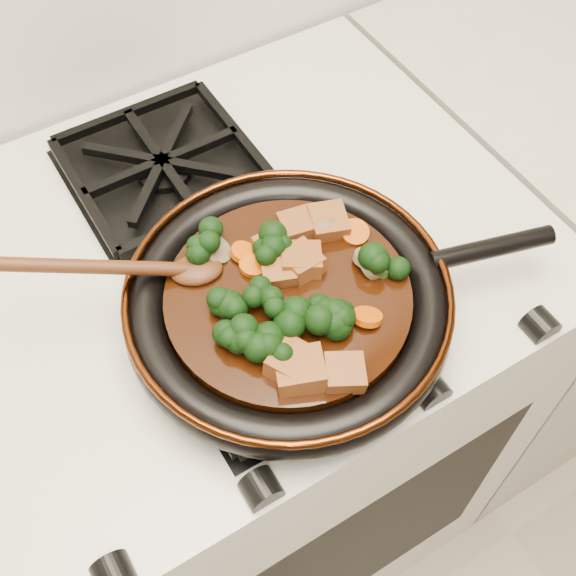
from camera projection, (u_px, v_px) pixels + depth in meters
stove at (238, 412)px, 1.22m from camera, size 0.76×0.60×0.90m
burner_grate_front at (277, 329)px, 0.77m from camera, size 0.23×0.23×0.03m
burner_grate_back at (163, 167)px, 0.91m from camera, size 0.23×0.23×0.03m
skillet at (290, 302)px, 0.76m from camera, size 0.46×0.34×0.05m
braising_sauce at (288, 299)px, 0.75m from camera, size 0.26×0.26×0.02m
tofu_cube_0 at (301, 262)px, 0.76m from camera, size 0.04×0.05×0.03m
tofu_cube_1 at (301, 260)px, 0.76m from camera, size 0.06×0.06×0.03m
tofu_cube_2 at (328, 223)px, 0.79m from camera, size 0.05×0.05×0.03m
tofu_cube_3 at (291, 362)px, 0.69m from camera, size 0.06×0.05×0.03m
tofu_cube_4 at (344, 373)px, 0.68m from camera, size 0.05×0.05×0.03m
tofu_cube_5 at (298, 226)px, 0.78m from camera, size 0.04×0.04×0.02m
tofu_cube_6 at (300, 371)px, 0.68m from camera, size 0.06×0.06×0.03m
tofu_cube_7 at (279, 273)px, 0.75m from camera, size 0.05×0.04×0.02m
tofu_cube_8 at (273, 246)px, 0.77m from camera, size 0.04×0.04×0.02m
broccoli_floret_0 at (205, 244)px, 0.76m from camera, size 0.06×0.07×0.07m
broccoli_floret_1 at (289, 320)px, 0.71m from camera, size 0.09×0.08×0.07m
broccoli_floret_2 at (384, 269)px, 0.75m from camera, size 0.09×0.08×0.06m
broccoli_floret_3 at (332, 316)px, 0.72m from camera, size 0.06×0.07×0.06m
broccoli_floret_4 at (230, 304)px, 0.72m from camera, size 0.09×0.09×0.06m
broccoli_floret_5 at (331, 320)px, 0.71m from camera, size 0.06×0.06×0.05m
broccoli_floret_6 at (268, 351)px, 0.69m from camera, size 0.08×0.09×0.07m
broccoli_floret_7 at (267, 299)px, 0.73m from camera, size 0.08×0.08×0.06m
broccoli_floret_8 at (270, 250)px, 0.76m from camera, size 0.08×0.08×0.06m
broccoli_floret_9 at (241, 338)px, 0.70m from camera, size 0.08×0.08×0.07m
carrot_coin_0 at (367, 317)px, 0.72m from camera, size 0.03×0.03×0.02m
carrot_coin_1 at (243, 253)px, 0.77m from camera, size 0.03×0.03×0.02m
carrot_coin_2 at (355, 232)px, 0.78m from camera, size 0.03×0.03×0.02m
carrot_coin_3 at (253, 265)px, 0.76m from camera, size 0.03×0.03×0.01m
mushroom_slice_0 at (322, 225)px, 0.79m from camera, size 0.04×0.03×0.03m
mushroom_slice_1 at (372, 264)px, 0.76m from camera, size 0.04×0.05×0.03m
mushroom_slice_2 at (313, 369)px, 0.69m from camera, size 0.04×0.04×0.02m
mushroom_slice_3 at (215, 250)px, 0.77m from camera, size 0.05×0.05×0.03m
mushroom_slice_4 at (369, 259)px, 0.76m from camera, size 0.04×0.04×0.02m
wooden_spoon at (136, 268)px, 0.73m from camera, size 0.14×0.08×0.22m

